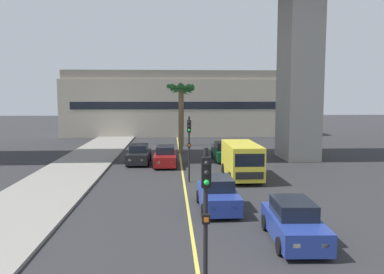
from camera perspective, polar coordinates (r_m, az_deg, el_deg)
name	(u,v)px	position (r m, az deg, el deg)	size (l,w,h in m)	color
sidewalk_left	(7,220)	(19.23, -25.39, -10.94)	(4.80, 80.00, 0.15)	gray
lane_stripe_center	(184,181)	(25.61, -1.22, -6.36)	(0.14, 56.00, 0.01)	#DBCC4C
pier_building_backdrop	(177,104)	(55.65, -2.28, 4.87)	(30.97, 8.04, 8.89)	#BCB29E
car_queue_front	(165,157)	(30.80, -3.90, -2.91)	(1.88, 4.12, 1.56)	maroon
car_queue_second	(139,155)	(32.08, -7.75, -2.60)	(1.89, 4.13, 1.56)	black
car_queue_third	(218,195)	(19.22, 3.77, -8.38)	(1.89, 4.13, 1.56)	navy
car_queue_fourth	(224,152)	(33.40, 4.68, -2.22)	(1.91, 4.14, 1.56)	#0C4728
car_queue_fifth	(294,223)	(15.61, 14.60, -12.00)	(1.96, 4.16, 1.56)	navy
delivery_van	(242,160)	(26.17, 7.25, -3.29)	(2.18, 5.26, 2.36)	yellow
traffic_light_median_near	(206,206)	(10.05, 2.03, -10.05)	(0.24, 0.37, 4.20)	black
traffic_light_median_far	(189,140)	(24.66, -0.43, -0.46)	(0.24, 0.37, 4.20)	black
palm_tree_near_median	(181,98)	(37.24, -1.64, 5.66)	(2.74, 2.73, 6.73)	brown
palm_tree_mid_median	(182,96)	(42.92, -1.41, 6.01)	(2.73, 2.74, 6.61)	brown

